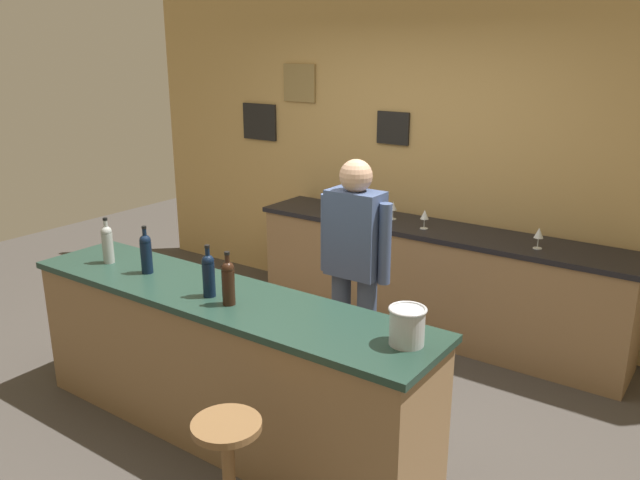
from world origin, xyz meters
name	(u,v)px	position (x,y,z in m)	size (l,w,h in m)	color
ground_plane	(267,403)	(0.00, 0.00, 0.00)	(10.00, 10.00, 0.00)	#423D38
back_wall	(414,154)	(-0.01, 2.03, 1.40)	(6.00, 0.09, 2.80)	tan
bar_counter	(222,364)	(0.00, -0.40, 0.46)	(2.74, 0.60, 0.92)	olive
side_counter	(433,281)	(0.40, 1.65, 0.45)	(3.13, 0.56, 0.90)	olive
bartender	(354,264)	(0.39, 0.45, 0.94)	(0.52, 0.21, 1.62)	#384766
bar_stool	(228,464)	(0.68, -1.08, 0.46)	(0.32, 0.32, 0.68)	brown
wine_bottle_a	(107,243)	(-0.97, -0.42, 1.06)	(0.07, 0.07, 0.31)	#999E99
wine_bottle_b	(146,252)	(-0.61, -0.40, 1.06)	(0.07, 0.07, 0.31)	black
wine_bottle_c	(209,274)	(-0.01, -0.46, 1.06)	(0.07, 0.07, 0.31)	black
wine_bottle_d	(228,281)	(0.16, -0.48, 1.06)	(0.07, 0.07, 0.31)	black
ice_bucket	(407,325)	(1.19, -0.35, 1.02)	(0.19, 0.19, 0.19)	#B7BABF
wine_glass_a	(393,206)	(-0.01, 1.68, 1.01)	(0.07, 0.07, 0.16)	silver
wine_glass_b	(425,215)	(0.33, 1.58, 1.01)	(0.07, 0.07, 0.16)	silver
wine_glass_c	(539,234)	(1.23, 1.58, 1.01)	(0.07, 0.07, 0.16)	silver
coffee_mug	(360,212)	(-0.27, 1.57, 0.95)	(0.12, 0.08, 0.09)	#B2332D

